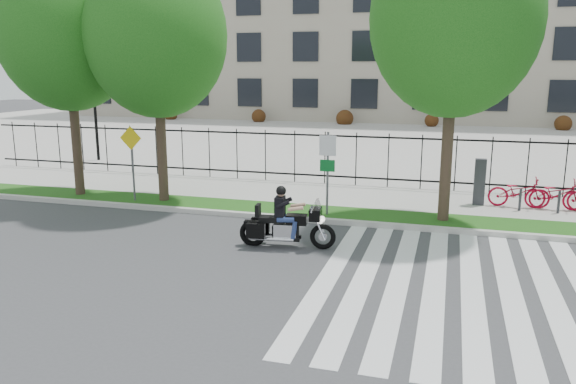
# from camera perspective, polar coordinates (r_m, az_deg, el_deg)

# --- Properties ---
(ground) EXTENTS (120.00, 120.00, 0.00)m
(ground) POSITION_cam_1_polar(r_m,az_deg,el_deg) (13.20, -5.15, -7.38)
(ground) COLOR #3D3D40
(ground) RESTS_ON ground
(curb) EXTENTS (60.00, 0.20, 0.15)m
(curb) POSITION_cam_1_polar(r_m,az_deg,el_deg) (16.89, -0.08, -2.66)
(curb) COLOR #B9B7AE
(curb) RESTS_ON ground
(grass_verge) EXTENTS (60.00, 1.50, 0.15)m
(grass_verge) POSITION_cam_1_polar(r_m,az_deg,el_deg) (17.68, 0.70, -1.97)
(grass_verge) COLOR #195114
(grass_verge) RESTS_ON ground
(sidewalk) EXTENTS (60.00, 3.50, 0.15)m
(sidewalk) POSITION_cam_1_polar(r_m,az_deg,el_deg) (20.03, 2.63, -0.28)
(sidewalk) COLOR #A4A099
(sidewalk) RESTS_ON ground
(plaza) EXTENTS (80.00, 34.00, 0.10)m
(plaza) POSITION_cam_1_polar(r_m,az_deg,el_deg) (37.10, 9.12, 5.37)
(plaza) COLOR #A4A099
(plaza) RESTS_ON ground
(crosswalk_stripes) EXTENTS (5.70, 8.00, 0.01)m
(crosswalk_stripes) POSITION_cam_1_polar(r_m,az_deg,el_deg) (12.37, 16.43, -9.21)
(crosswalk_stripes) COLOR silver
(crosswalk_stripes) RESTS_ON ground
(iron_fence) EXTENTS (30.00, 0.06, 2.00)m
(iron_fence) POSITION_cam_1_polar(r_m,az_deg,el_deg) (21.51, 3.77, 3.50)
(iron_fence) COLOR black
(iron_fence) RESTS_ON sidewalk
(office_building) EXTENTS (60.00, 21.90, 20.15)m
(office_building) POSITION_cam_1_polar(r_m,az_deg,el_deg) (56.92, 12.19, 17.63)
(office_building) COLOR #9F9381
(office_building) RESTS_ON ground
(lamp_post_left) EXTENTS (1.06, 0.70, 4.25)m
(lamp_post_left) POSITION_cam_1_polar(r_m,az_deg,el_deg) (28.84, -19.10, 9.21)
(lamp_post_left) COLOR black
(lamp_post_left) RESTS_ON ground
(street_tree_0) EXTENTS (4.61, 4.61, 8.19)m
(street_tree_0) POSITION_cam_1_polar(r_m,az_deg,el_deg) (20.72, -21.50, 14.94)
(street_tree_0) COLOR #3E2A22
(street_tree_0) RESTS_ON grass_verge
(street_tree_1) EXTENTS (4.53, 4.53, 7.95)m
(street_tree_1) POSITION_cam_1_polar(r_m,az_deg,el_deg) (18.91, -13.23, 15.18)
(street_tree_1) COLOR #3E2A22
(street_tree_1) RESTS_ON grass_verge
(street_tree_2) EXTENTS (4.65, 4.65, 8.31)m
(street_tree_2) POSITION_cam_1_polar(r_m,az_deg,el_deg) (16.55, 16.60, 16.45)
(street_tree_2) COLOR #3E2A22
(street_tree_2) RESTS_ON grass_verge
(sign_pole_regulatory) EXTENTS (0.50, 0.09, 2.50)m
(sign_pole_regulatory) POSITION_cam_1_polar(r_m,az_deg,el_deg) (16.72, 4.04, 3.00)
(sign_pole_regulatory) COLOR #59595B
(sign_pole_regulatory) RESTS_ON grass_verge
(sign_pole_warning) EXTENTS (0.78, 0.09, 2.49)m
(sign_pole_warning) POSITION_cam_1_polar(r_m,az_deg,el_deg) (19.22, -15.58, 3.80)
(sign_pole_warning) COLOR #59595B
(sign_pole_warning) RESTS_ON grass_verge
(motorcycle_rider) EXTENTS (2.49, 0.83, 1.92)m
(motorcycle_rider) POSITION_cam_1_polar(r_m,az_deg,el_deg) (14.23, -0.15, -3.17)
(motorcycle_rider) COLOR black
(motorcycle_rider) RESTS_ON ground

